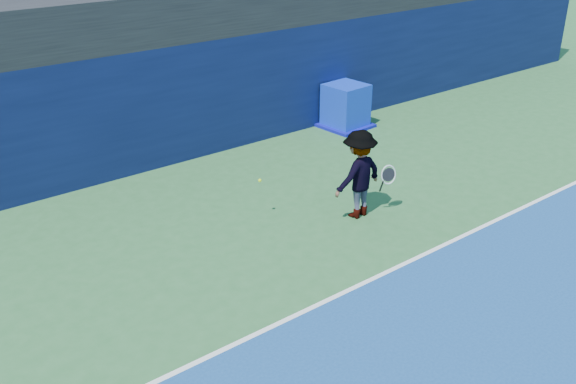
% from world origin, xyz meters
% --- Properties ---
extents(ground, '(80.00, 80.00, 0.00)m').
position_xyz_m(ground, '(0.00, 0.00, 0.00)').
color(ground, '#2C6333').
rests_on(ground, ground).
extents(baseline, '(24.00, 0.10, 0.01)m').
position_xyz_m(baseline, '(0.00, 3.00, 0.01)').
color(baseline, white).
rests_on(baseline, ground).
extents(stadium_band, '(36.00, 3.00, 1.20)m').
position_xyz_m(stadium_band, '(0.00, 11.50, 3.60)').
color(stadium_band, black).
rests_on(stadium_band, back_wall_assembly).
extents(back_wall_assembly, '(36.00, 1.03, 3.00)m').
position_xyz_m(back_wall_assembly, '(-0.00, 10.50, 1.50)').
color(back_wall_assembly, '#0A133B').
rests_on(back_wall_assembly, ground).
extents(equipment_cart, '(1.44, 1.44, 1.29)m').
position_xyz_m(equipment_cart, '(5.49, 9.44, 0.59)').
color(equipment_cart, '#0D2DC2').
rests_on(equipment_cart, ground).
extents(tennis_player, '(1.42, 0.80, 1.94)m').
position_xyz_m(tennis_player, '(1.78, 5.03, 0.97)').
color(tennis_player, white).
rests_on(tennis_player, ground).
extents(tennis_ball, '(0.07, 0.07, 0.07)m').
position_xyz_m(tennis_ball, '(0.06, 6.21, 0.88)').
color(tennis_ball, '#BCDE18').
rests_on(tennis_ball, ground).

